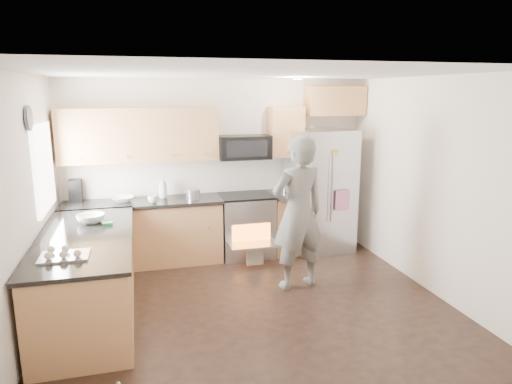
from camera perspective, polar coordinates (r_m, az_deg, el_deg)
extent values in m
plane|color=black|center=(5.39, -0.64, -14.15)|extent=(4.50, 4.50, 0.00)
cube|color=white|center=(6.87, -4.73, 3.05)|extent=(4.50, 0.04, 2.60)
cube|color=white|center=(3.13, 8.35, -8.53)|extent=(4.50, 0.04, 2.60)
cube|color=white|center=(4.93, -26.96, -1.99)|extent=(0.04, 4.00, 2.60)
cube|color=white|center=(5.90, 21.03, 0.72)|extent=(0.04, 4.00, 2.60)
cube|color=white|center=(4.83, -0.71, 14.64)|extent=(4.50, 4.00, 0.04)
cube|color=white|center=(5.84, -25.02, 2.76)|extent=(0.04, 1.00, 1.00)
cylinder|color=#FEE6CB|center=(6.14, 5.13, 13.98)|extent=(0.14, 0.14, 0.02)
cylinder|color=#474754|center=(5.24, -26.55, 8.26)|extent=(0.03, 0.26, 0.26)
cube|color=tan|center=(6.68, -13.72, -5.17)|extent=(2.15, 0.60, 0.87)
cube|color=black|center=(6.55, -13.93, -1.27)|extent=(2.19, 0.64, 0.04)
cube|color=tan|center=(7.02, 3.91, -3.97)|extent=(0.50, 0.60, 0.87)
cube|color=black|center=(6.90, 3.99, -0.24)|extent=(0.54, 0.64, 0.04)
cube|color=tan|center=(6.54, -14.33, 6.92)|extent=(2.16, 0.33, 0.74)
cube|color=tan|center=(6.89, 3.72, 7.54)|extent=(0.50, 0.33, 0.74)
cube|color=tan|center=(7.15, 9.82, 11.17)|extent=(0.90, 0.33, 0.44)
imported|color=silver|center=(6.57, -16.31, -0.84)|extent=(0.30, 0.30, 0.07)
imported|color=silver|center=(6.63, -11.58, 0.58)|extent=(0.12, 0.12, 0.31)
imported|color=silver|center=(6.39, -12.79, -0.89)|extent=(0.13, 0.13, 0.10)
cylinder|color=#B7B7BC|center=(6.53, -7.86, -0.26)|extent=(0.20, 0.20, 0.14)
cube|color=black|center=(6.75, -21.63, 0.14)|extent=(0.16, 0.20, 0.31)
cylinder|color=#B7B7BC|center=(7.02, 3.73, 0.45)|extent=(0.09, 0.09, 0.07)
cube|color=tan|center=(5.34, -20.17, -10.10)|extent=(0.90, 2.30, 0.87)
cube|color=black|center=(5.19, -20.56, -5.29)|extent=(0.96, 2.36, 0.04)
imported|color=silver|center=(5.63, -19.95, -3.14)|extent=(0.32, 0.32, 0.10)
cube|color=#35BC5A|center=(5.48, -18.08, -3.79)|extent=(0.11, 0.08, 0.03)
cube|color=#B7B7BC|center=(4.57, -22.85, -7.00)|extent=(0.43, 0.33, 0.09)
cube|color=#B7B7BC|center=(6.83, -1.23, -4.29)|extent=(0.76, 0.62, 0.90)
cube|color=black|center=(6.71, -1.25, -0.49)|extent=(0.76, 0.60, 0.03)
cube|color=orange|center=(6.55, -0.58, -5.48)|extent=(0.56, 0.02, 0.34)
cube|color=#B7B7BC|center=(6.43, -0.22, -6.64)|extent=(0.70, 0.34, 0.03)
cube|color=silver|center=(6.43, -0.11, -7.92)|extent=(0.24, 0.03, 0.28)
cube|color=black|center=(6.70, -1.52, 5.62)|extent=(0.76, 0.40, 0.34)
cube|color=#B7B7BC|center=(7.01, 8.04, 0.09)|extent=(1.02, 0.86, 1.86)
cylinder|color=#B7B7BC|center=(6.64, 9.04, 0.53)|extent=(0.02, 0.02, 1.01)
cylinder|color=#B7B7BC|center=(6.66, 9.52, 0.56)|extent=(0.02, 0.02, 1.01)
cube|color=pink|center=(6.78, 10.77, -1.03)|extent=(0.24, 0.05, 0.30)
cube|color=#809BCC|center=(6.53, 7.89, 3.08)|extent=(0.18, 0.04, 0.22)
imported|color=slate|center=(5.62, 5.27, -2.67)|extent=(0.77, 0.58, 1.91)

